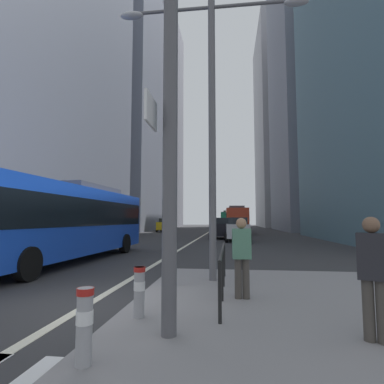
{
  "coord_description": "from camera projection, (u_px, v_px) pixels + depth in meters",
  "views": [
    {
      "loc": [
        2.97,
        -6.31,
        1.78
      ],
      "look_at": [
        -1.26,
        28.13,
        4.89
      ],
      "focal_mm": 28.75,
      "sensor_mm": 36.0,
      "label": 1
    }
  ],
  "objects": [
    {
      "name": "city_bus_blue_oncoming",
      "position": [
        65.0,
        218.0,
        12.97
      ],
      "size": [
        2.95,
        12.07,
        3.4
      ],
      "color": "blue",
      "rests_on": "ground"
    },
    {
      "name": "bollard_back",
      "position": [
        172.0,
        265.0,
        7.61
      ],
      "size": [
        0.2,
        0.2,
        0.89
      ],
      "color": "#99999E",
      "rests_on": "median_island"
    },
    {
      "name": "city_bus_red_receding",
      "position": [
        236.0,
        219.0,
        39.23
      ],
      "size": [
        2.87,
        10.79,
        3.4
      ],
      "color": "red",
      "rests_on": "ground"
    },
    {
      "name": "ground_plane",
      "position": [
        195.0,
        240.0,
        26.21
      ],
      "size": [
        160.0,
        160.0,
        0.0
      ],
      "primitive_type": "plane",
      "color": "#303033"
    },
    {
      "name": "city_bus_red_distant",
      "position": [
        229.0,
        219.0,
        58.49
      ],
      "size": [
        2.93,
        11.27,
        3.4
      ],
      "color": "#198456",
      "rests_on": "ground"
    },
    {
      "name": "office_tower_left_mid",
      "position": [
        121.0,
        108.0,
        54.37
      ],
      "size": [
        13.52,
        19.43,
        43.0
      ],
      "primitive_type": "cube",
      "color": "slate",
      "rests_on": "ground"
    },
    {
      "name": "car_receding_far",
      "position": [
        237.0,
        229.0,
        25.13
      ],
      "size": [
        2.14,
        4.17,
        1.94
      ],
      "color": "silver",
      "rests_on": "ground"
    },
    {
      "name": "office_tower_left_far",
      "position": [
        152.0,
        123.0,
        75.95
      ],
      "size": [
        13.25,
        17.42,
        50.95
      ],
      "primitive_type": "cube",
      "color": "gray",
      "rests_on": "ground"
    },
    {
      "name": "car_receding_near",
      "position": [
        220.0,
        228.0,
        28.96
      ],
      "size": [
        2.15,
        4.46,
        1.94
      ],
      "color": "black",
      "rests_on": "ground"
    },
    {
      "name": "pedestrian_walking",
      "position": [
        242.0,
        253.0,
        6.43
      ],
      "size": [
        0.4,
        0.27,
        1.66
      ],
      "color": "#423D38",
      "rests_on": "median_island"
    },
    {
      "name": "car_oncoming_mid",
      "position": [
        165.0,
        225.0,
        44.5
      ],
      "size": [
        2.05,
        4.06,
        1.94
      ],
      "color": "gold",
      "rests_on": "ground"
    },
    {
      "name": "pedestrian_far",
      "position": [
        373.0,
        272.0,
        4.17
      ],
      "size": [
        0.45,
        0.38,
        1.67
      ],
      "color": "#423D38",
      "rests_on": "median_island"
    },
    {
      "name": "bollard_right",
      "position": [
        139.0,
        289.0,
        5.19
      ],
      "size": [
        0.2,
        0.2,
        0.83
      ],
      "color": "#99999E",
      "rests_on": "median_island"
    },
    {
      "name": "office_tower_right_far",
      "position": [
        285.0,
        128.0,
        77.29
      ],
      "size": [
        13.31,
        23.56,
        49.64
      ],
      "primitive_type": "cube",
      "color": "#9E9EA3",
      "rests_on": "ground"
    },
    {
      "name": "pedestrian_railing",
      "position": [
        223.0,
        260.0,
        6.89
      ],
      "size": [
        0.06,
        4.11,
        0.98
      ],
      "color": "black",
      "rests_on": "median_island"
    },
    {
      "name": "lane_centre_line",
      "position": [
        205.0,
        235.0,
        36.1
      ],
      "size": [
        0.2,
        80.0,
        0.01
      ],
      "primitive_type": "cube",
      "color": "beige",
      "rests_on": "ground"
    },
    {
      "name": "traffic_signal_gantry",
      "position": [
        58.0,
        74.0,
        4.88
      ],
      "size": [
        5.52,
        0.65,
        6.0
      ],
      "color": "#515156",
      "rests_on": "median_island"
    },
    {
      "name": "office_tower_right_mid",
      "position": [
        312.0,
        77.0,
        51.63
      ],
      "size": [
        12.07,
        19.32,
        51.31
      ],
      "primitive_type": "cube",
      "color": "slate",
      "rests_on": "ground"
    },
    {
      "name": "bollard_left",
      "position": [
        84.0,
        322.0,
        3.48
      ],
      "size": [
        0.2,
        0.2,
        0.85
      ],
      "color": "#99999E",
      "rests_on": "median_island"
    },
    {
      "name": "street_lamp_post",
      "position": [
        212.0,
        96.0,
        8.72
      ],
      "size": [
        5.5,
        0.32,
        8.0
      ],
      "color": "#56565B",
      "rests_on": "median_island"
    }
  ]
}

